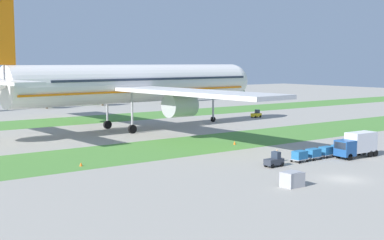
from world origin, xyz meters
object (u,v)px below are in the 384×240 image
airliner (130,84)px  cargo_dolly_second (313,153)px  taxiway_marker_0 (235,143)px  cargo_dolly_fourth (339,149)px  pushback_tractor (256,114)px  baggage_tug (274,161)px  ground_crew_marshaller (277,155)px  catering_truck (357,144)px  uld_container_0 (293,179)px  cargo_dolly_third (326,151)px  uld_container_1 (291,179)px  taxiway_marker_1 (81,164)px  cargo_dolly_lead (300,155)px

airliner → cargo_dolly_second: (4.42, -43.30, -8.42)m
taxiway_marker_0 → cargo_dolly_fourth: bearing=-70.7°
pushback_tractor → baggage_tug: bearing=135.0°
baggage_tug → taxiway_marker_0: size_ratio=4.25×
airliner → ground_crew_marshaller: bearing=-4.9°
catering_truck → uld_container_0: catering_truck is taller
catering_truck → uld_container_0: size_ratio=3.53×
airliner → cargo_dolly_third: size_ratio=35.39×
uld_container_1 → taxiway_marker_1: 27.79m
airliner → taxiway_marker_0: 28.46m
cargo_dolly_third → taxiway_marker_1: cargo_dolly_third is taller
baggage_tug → uld_container_0: size_ratio=1.32×
cargo_dolly_lead → cargo_dolly_second: 2.90m
cargo_dolly_third → cargo_dolly_fourth: same height
cargo_dolly_third → catering_truck: size_ratio=0.32×
airliner → catering_truck: size_ratio=11.27×
airliner → taxiway_marker_1: (-23.60, -28.25, -9.07)m
ground_crew_marshaller → cargo_dolly_third: bearing=129.1°
airliner → ground_crew_marshaller: airliner is taller
cargo_dolly_fourth → ground_crew_marshaller: 11.24m
baggage_tug → cargo_dolly_fourth: (13.72, 0.46, 0.10)m
cargo_dolly_third → pushback_tractor: (29.53, 45.58, -0.10)m
catering_truck → airliner: bearing=16.0°
pushback_tractor → cargo_dolly_second: bearing=140.9°
cargo_dolly_third → pushback_tractor: bearing=-34.8°
cargo_dolly_lead → ground_crew_marshaller: (-2.44, 1.88, 0.03)m
pushback_tractor → taxiway_marker_1: bearing=113.2°
airliner → uld_container_0: 54.13m
uld_container_0 → taxiway_marker_0: (14.13, 25.95, -0.50)m
cargo_dolly_fourth → taxiway_marker_0: 17.48m
cargo_dolly_lead → taxiway_marker_1: 29.34m
airliner → baggage_tug: airliner is taller
cargo_dolly_second → taxiway_marker_0: (0.01, 16.67, -0.61)m
cargo_dolly_third → pushback_tractor: size_ratio=0.84×
cargo_dolly_lead → pushback_tractor: size_ratio=0.84×
baggage_tug → taxiway_marker_0: 18.71m
cargo_dolly_third → ground_crew_marshaller: bearing=76.5°
baggage_tug → ground_crew_marshaller: (2.59, 2.04, 0.13)m
cargo_dolly_second → taxiway_marker_1: 31.81m
pushback_tractor → taxiway_marker_0: bearing=128.1°
taxiway_marker_1 → uld_container_0: bearing=-60.3°
cargo_dolly_lead → ground_crew_marshaller: bearing=50.5°
airliner → taxiway_marker_1: size_ratio=149.95×
pushback_tractor → uld_container_0: (-46.56, -54.95, -0.01)m
baggage_tug → cargo_dolly_third: bearing=-90.0°
cargo_dolly_lead → taxiway_marker_1: cargo_dolly_lead is taller
cargo_dolly_third → catering_truck: bearing=-129.3°
cargo_dolly_third → uld_container_0: size_ratio=1.12×
cargo_dolly_lead → uld_container_0: (-11.23, -9.18, -0.11)m
cargo_dolly_second → cargo_dolly_third: 2.90m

